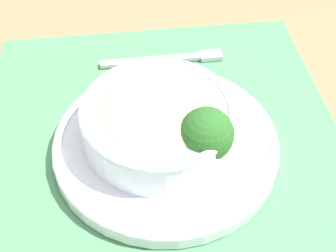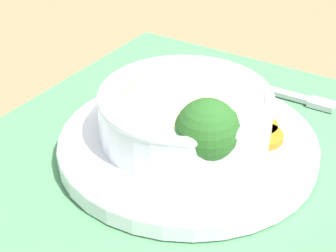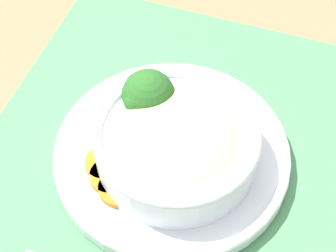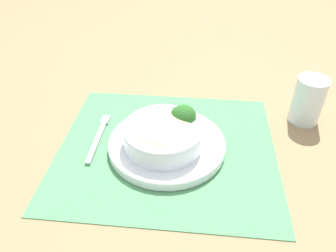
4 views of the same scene
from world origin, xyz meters
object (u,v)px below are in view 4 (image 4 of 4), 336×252
(broccoli_floret, at_px, (183,118))
(water_glass, at_px, (307,103))
(bowl, at_px, (163,134))
(fork, at_px, (100,133))

(broccoli_floret, height_order, water_glass, water_glass)
(bowl, xyz_separation_m, water_glass, (0.35, 0.17, 0.00))
(broccoli_floret, relative_size, water_glass, 0.62)
(bowl, bearing_deg, fork, 167.04)
(fork, bearing_deg, water_glass, 12.24)
(bowl, bearing_deg, broccoli_floret, 50.74)
(broccoli_floret, relative_size, fork, 0.41)
(bowl, distance_m, water_glass, 0.39)
(bowl, relative_size, water_glass, 1.50)
(bowl, relative_size, fork, 1.01)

